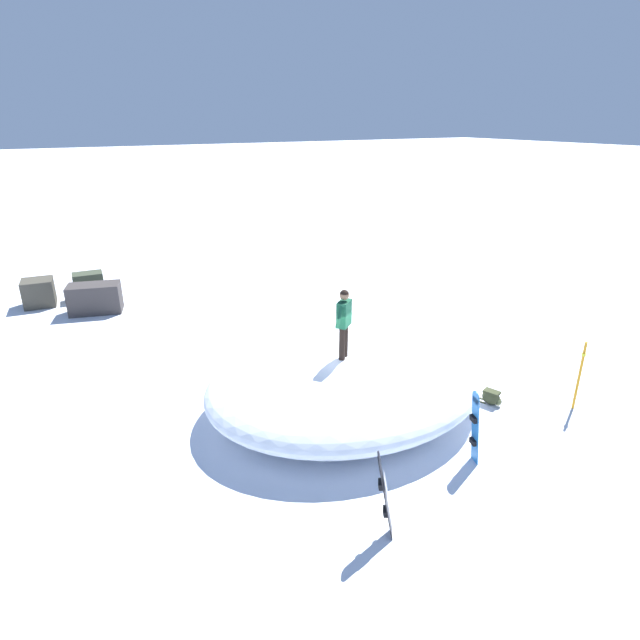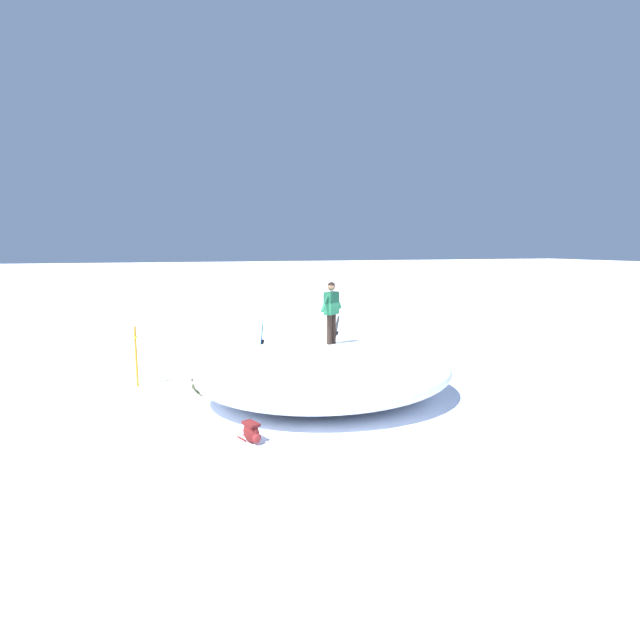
{
  "view_description": "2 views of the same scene",
  "coord_description": "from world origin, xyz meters",
  "px_view_note": "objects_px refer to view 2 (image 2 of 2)",
  "views": [
    {
      "loc": [
        9.57,
        -6.14,
        6.54
      ],
      "look_at": [
        0.04,
        -0.77,
        2.19
      ],
      "focal_mm": 28.96,
      "sensor_mm": 36.0,
      "label": 1
    },
    {
      "loc": [
        -11.37,
        3.87,
        3.94
      ],
      "look_at": [
        0.37,
        -0.09,
        2.1
      ],
      "focal_mm": 27.84,
      "sensor_mm": 36.0,
      "label": 2
    }
  ],
  "objects_px": {
    "snowboard_primary_upright": "(261,347)",
    "snowboard_secondary_upright": "(335,338)",
    "trail_marker_pole": "(136,355)",
    "backpack_far": "(251,432)",
    "snowboarder_standing": "(331,308)",
    "backpack_near": "(198,385)"
  },
  "relations": [
    {
      "from": "snowboard_secondary_upright",
      "to": "snowboarder_standing",
      "type": "bearing_deg",
      "value": 158.24
    },
    {
      "from": "snowboarder_standing",
      "to": "snowboard_secondary_upright",
      "type": "xyz_separation_m",
      "value": [
        3.61,
        -1.44,
        -1.53
      ]
    },
    {
      "from": "backpack_near",
      "to": "trail_marker_pole",
      "type": "xyz_separation_m",
      "value": [
        1.1,
        1.58,
        0.73
      ]
    },
    {
      "from": "snowboarder_standing",
      "to": "snowboard_secondary_upright",
      "type": "distance_m",
      "value": 4.18
    },
    {
      "from": "backpack_far",
      "to": "snowboard_secondary_upright",
      "type": "bearing_deg",
      "value": -33.71
    },
    {
      "from": "backpack_far",
      "to": "trail_marker_pole",
      "type": "bearing_deg",
      "value": 24.4
    },
    {
      "from": "snowboard_primary_upright",
      "to": "snowboard_secondary_upright",
      "type": "bearing_deg",
      "value": -75.36
    },
    {
      "from": "backpack_far",
      "to": "backpack_near",
      "type": "bearing_deg",
      "value": 10.29
    },
    {
      "from": "snowboard_primary_upright",
      "to": "snowboard_secondary_upright",
      "type": "height_order",
      "value": "same"
    },
    {
      "from": "snowboarder_standing",
      "to": "snowboard_primary_upright",
      "type": "xyz_separation_m",
      "value": [
        2.9,
        1.26,
        -1.53
      ]
    },
    {
      "from": "backpack_far",
      "to": "trail_marker_pole",
      "type": "xyz_separation_m",
      "value": [
        5.05,
        2.29,
        0.69
      ]
    },
    {
      "from": "snowboard_primary_upright",
      "to": "backpack_near",
      "type": "distance_m",
      "value": 2.58
    },
    {
      "from": "snowboard_primary_upright",
      "to": "snowboard_secondary_upright",
      "type": "distance_m",
      "value": 2.79
    },
    {
      "from": "snowboard_secondary_upright",
      "to": "backpack_near",
      "type": "height_order",
      "value": "snowboard_secondary_upright"
    },
    {
      "from": "backpack_far",
      "to": "trail_marker_pole",
      "type": "height_order",
      "value": "trail_marker_pole"
    },
    {
      "from": "snowboarder_standing",
      "to": "backpack_near",
      "type": "distance_m",
      "value": 4.25
    },
    {
      "from": "snowboarder_standing",
      "to": "backpack_far",
      "type": "height_order",
      "value": "snowboarder_standing"
    },
    {
      "from": "trail_marker_pole",
      "to": "backpack_far",
      "type": "bearing_deg",
      "value": -155.6
    },
    {
      "from": "snowboard_secondary_upright",
      "to": "backpack_near",
      "type": "xyz_separation_m",
      "value": [
        -2.11,
        4.77,
        -0.65
      ]
    },
    {
      "from": "backpack_near",
      "to": "trail_marker_pole",
      "type": "bearing_deg",
      "value": 55.06
    },
    {
      "from": "snowboard_secondary_upright",
      "to": "trail_marker_pole",
      "type": "distance_m",
      "value": 6.42
    },
    {
      "from": "snowboarder_standing",
      "to": "snowboard_primary_upright",
      "type": "bearing_deg",
      "value": 23.56
    }
  ]
}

